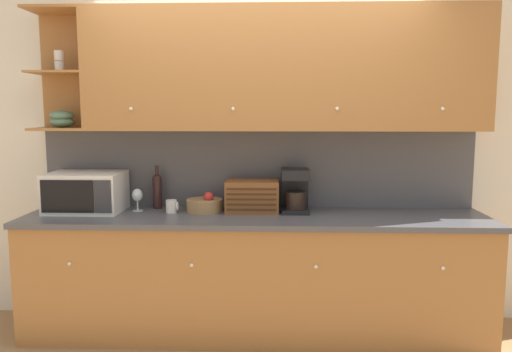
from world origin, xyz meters
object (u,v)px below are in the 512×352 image
(mug, at_px, (172,206))
(fruit_basket, at_px, (205,205))
(wine_glass, at_px, (137,196))
(microwave, at_px, (86,192))
(coffee_maker, at_px, (295,190))
(bread_box, at_px, (252,196))
(wine_bottle, at_px, (157,189))

(mug, xyz_separation_m, fruit_basket, (0.24, 0.05, 0.00))
(wine_glass, bearing_deg, mug, -11.70)
(microwave, relative_size, mug, 5.68)
(wine_glass, distance_m, mug, 0.29)
(microwave, distance_m, fruit_basket, 0.91)
(mug, distance_m, coffee_maker, 0.94)
(bread_box, distance_m, coffee_maker, 0.33)
(mug, bearing_deg, bread_box, 5.75)
(wine_glass, distance_m, bread_box, 0.88)
(microwave, relative_size, fruit_basket, 2.03)
(mug, relative_size, fruit_basket, 0.36)
(wine_bottle, bearing_deg, microwave, -165.71)
(wine_bottle, height_order, coffee_maker, wine_bottle)
(coffee_maker, bearing_deg, wine_bottle, 175.67)
(microwave, bearing_deg, bread_box, 1.43)
(fruit_basket, relative_size, bread_box, 0.68)
(wine_bottle, height_order, bread_box, wine_bottle)
(microwave, relative_size, wine_bottle, 1.63)
(fruit_basket, xyz_separation_m, coffee_maker, (0.68, 0.03, 0.11))
(wine_glass, xyz_separation_m, wine_bottle, (0.13, 0.10, 0.03))
(microwave, xyz_separation_m, mug, (0.66, -0.03, -0.10))
(mug, bearing_deg, fruit_basket, 11.14)
(microwave, bearing_deg, coffee_maker, 1.80)
(fruit_basket, distance_m, bread_box, 0.37)
(microwave, relative_size, coffee_maker, 1.69)
(wine_bottle, relative_size, fruit_basket, 1.25)
(microwave, height_order, mug, microwave)
(mug, xyz_separation_m, bread_box, (0.60, 0.06, 0.07))
(wine_glass, relative_size, wine_bottle, 0.51)
(wine_glass, relative_size, mug, 1.77)
(wine_glass, xyz_separation_m, fruit_basket, (0.52, -0.01, -0.06))
(microwave, distance_m, mug, 0.67)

